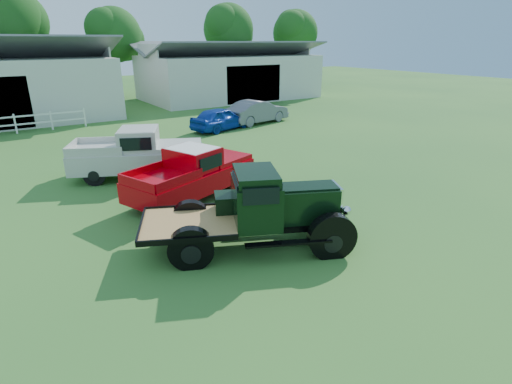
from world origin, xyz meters
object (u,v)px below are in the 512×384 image
red_pickup (192,173)px  misc_car_grey (257,112)px  vintage_flatbed (252,210)px  white_pickup (138,153)px  misc_car_blue (221,119)px

red_pickup → misc_car_grey: 14.22m
vintage_flatbed → white_pickup: bearing=119.3°
red_pickup → vintage_flatbed: bearing=-113.8°
white_pickup → red_pickup: bearing=-51.2°
white_pickup → vintage_flatbed: bearing=-60.3°
misc_car_grey → red_pickup: bearing=126.0°
vintage_flatbed → white_pickup: size_ratio=1.02×
red_pickup → white_pickup: white_pickup is taller
red_pickup → misc_car_grey: size_ratio=1.08×
vintage_flatbed → misc_car_blue: (6.69, 14.06, -0.38)m
vintage_flatbed → misc_car_blue: bearing=89.1°
vintage_flatbed → red_pickup: 4.28m
vintage_flatbed → misc_car_grey: 17.71m
vintage_flatbed → misc_car_grey: bearing=80.6°
red_pickup → white_pickup: size_ratio=0.94×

